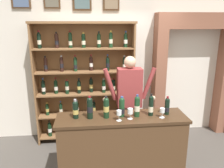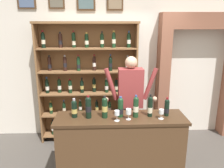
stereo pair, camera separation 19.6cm
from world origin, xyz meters
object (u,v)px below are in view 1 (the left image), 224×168
at_px(tasting_counter, 121,148).
at_px(wine_shelf, 85,80).
at_px(shopkeeper, 129,97).
at_px(wine_glass_center, 119,114).
at_px(tasting_bottle_prosecco, 122,107).
at_px(wine_glass_left, 162,111).
at_px(tasting_bottle_chianti, 151,106).
at_px(tasting_bottle_riserva, 106,107).
at_px(tasting_bottle_rosso, 90,107).
at_px(tasting_bottle_grappa, 75,109).
at_px(wine_glass_spare, 130,112).
at_px(tasting_bottle_brunello, 167,106).
at_px(tasting_bottle_vin_santo, 137,106).

bearing_deg(tasting_counter, wine_shelf, 112.41).
xyz_separation_m(shopkeeper, wine_glass_center, (-0.26, -0.71, 0.01)).
relative_size(tasting_counter, tasting_bottle_prosecco, 6.22).
bearing_deg(wine_glass_left, tasting_bottle_chianti, 145.52).
height_order(tasting_bottle_riserva, wine_glass_left, tasting_bottle_riserva).
relative_size(shopkeeper, tasting_bottle_rosso, 5.49).
bearing_deg(tasting_bottle_grappa, wine_glass_spare, -8.05).
bearing_deg(tasting_counter, tasting_bottle_brunello, 1.73).
relative_size(tasting_bottle_riserva, wine_glass_center, 2.13).
relative_size(tasting_bottle_brunello, wine_glass_center, 1.83).
relative_size(shopkeeper, tasting_bottle_vin_santo, 5.49).
bearing_deg(wine_glass_left, wine_shelf, 128.45).
bearing_deg(wine_glass_left, wine_glass_center, -176.11).
height_order(tasting_bottle_chianti, wine_glass_center, tasting_bottle_chianti).
bearing_deg(tasting_bottle_grappa, tasting_bottle_chianti, -0.71).
relative_size(tasting_counter, wine_glass_spare, 12.13).
distance_m(wine_glass_spare, wine_glass_left, 0.44).
relative_size(tasting_bottle_grappa, tasting_bottle_riserva, 0.87).
distance_m(tasting_bottle_grappa, wine_glass_center, 0.60).
height_order(wine_shelf, tasting_bottle_brunello, wine_shelf).
height_order(wine_glass_center, wine_glass_left, wine_glass_center).
bearing_deg(tasting_bottle_grappa, wine_glass_left, -5.13).
height_order(tasting_bottle_grappa, tasting_bottle_riserva, tasting_bottle_riserva).
distance_m(shopkeeper, wine_glass_center, 0.75).
height_order(tasting_bottle_grappa, tasting_bottle_vin_santo, tasting_bottle_vin_santo).
distance_m(tasting_bottle_prosecco, wine_glass_spare, 0.15).
bearing_deg(wine_glass_left, tasting_bottle_prosecco, 169.72).
bearing_deg(tasting_bottle_prosecco, shopkeeper, 69.79).
bearing_deg(tasting_bottle_vin_santo, shopkeeper, 90.30).
bearing_deg(shopkeeper, tasting_bottle_grappa, -146.30).
xyz_separation_m(shopkeeper, tasting_bottle_riserva, (-0.42, -0.59, 0.06)).
xyz_separation_m(shopkeeper, tasting_bottle_prosecco, (-0.21, -0.57, 0.05)).
distance_m(tasting_bottle_grappa, wine_glass_spare, 0.74).
relative_size(tasting_bottle_grappa, wine_glass_center, 1.85).
bearing_deg(tasting_bottle_prosecco, wine_glass_center, -111.41).
bearing_deg(tasting_bottle_riserva, shopkeeper, 54.39).
bearing_deg(tasting_bottle_grappa, tasting_bottle_brunello, 0.01).
xyz_separation_m(tasting_bottle_prosecco, tasting_bottle_brunello, (0.65, 0.01, -0.02)).
bearing_deg(tasting_bottle_riserva, wine_glass_spare, -12.83).
xyz_separation_m(tasting_counter, tasting_bottle_chianti, (0.41, 0.01, 0.64)).
bearing_deg(tasting_bottle_rosso, tasting_bottle_grappa, 171.65).
distance_m(shopkeeper, tasting_bottle_riserva, 0.73).
relative_size(shopkeeper, wine_glass_left, 12.74).
bearing_deg(tasting_bottle_rosso, wine_glass_center, -17.21).
bearing_deg(tasting_bottle_grappa, tasting_bottle_riserva, -4.32).
bearing_deg(tasting_bottle_riserva, tasting_counter, 3.17).
bearing_deg(tasting_bottle_rosso, tasting_counter, 1.19).
distance_m(tasting_bottle_rosso, wine_glass_left, 0.99).
xyz_separation_m(shopkeeper, tasting_bottle_brunello, (0.44, -0.56, 0.03)).
height_order(tasting_counter, wine_glass_left, wine_glass_left).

